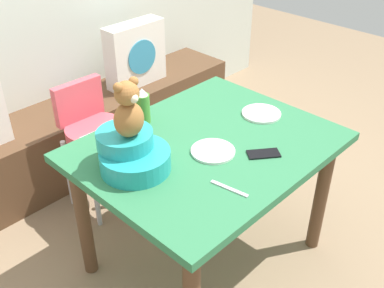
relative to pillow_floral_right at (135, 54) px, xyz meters
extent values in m
plane|color=#8C7256|center=(-0.56, -1.19, -0.68)|extent=(8.00, 8.00, 0.00)
cube|color=brown|center=(-0.56, 0.02, -0.45)|extent=(2.60, 0.44, 0.46)
cube|color=white|center=(0.00, 0.00, 0.00)|extent=(0.44, 0.14, 0.44)
cylinder|color=teal|center=(0.00, -0.07, 0.00)|extent=(0.24, 0.01, 0.24)
cube|color=#996BA1|center=(-0.45, 0.02, -0.19)|extent=(0.20, 0.14, 0.06)
cube|color=#2D7247|center=(-0.56, -1.19, 0.04)|extent=(1.16, 0.93, 0.04)
cylinder|color=brown|center=(-0.07, -1.56, -0.33)|extent=(0.07, 0.07, 0.70)
cylinder|color=brown|center=(-1.05, -0.82, -0.33)|extent=(0.07, 0.07, 0.70)
cylinder|color=brown|center=(-0.07, -0.82, -0.33)|extent=(0.07, 0.07, 0.70)
cylinder|color=#D84C59|center=(-0.67, -0.43, -0.17)|extent=(0.34, 0.34, 0.10)
cube|color=#D84C59|center=(-0.67, -0.29, -0.01)|extent=(0.30, 0.06, 0.24)
cube|color=white|center=(-0.67, -0.61, -0.10)|extent=(0.30, 0.21, 0.02)
cylinder|color=silver|center=(-0.81, -0.57, -0.45)|extent=(0.03, 0.03, 0.46)
cylinder|color=silver|center=(-0.53, -0.57, -0.45)|extent=(0.03, 0.03, 0.46)
cylinder|color=silver|center=(-0.81, -0.29, -0.45)|extent=(0.03, 0.03, 0.46)
cylinder|color=silver|center=(-0.53, -0.29, -0.45)|extent=(0.03, 0.03, 0.46)
cylinder|color=teal|center=(-0.92, -1.11, 0.10)|extent=(0.30, 0.30, 0.09)
cylinder|color=teal|center=(-0.92, -1.05, 0.18)|extent=(0.24, 0.24, 0.07)
ellipsoid|color=#9D6532|center=(-0.92, -1.09, 0.29)|extent=(0.13, 0.11, 0.15)
sphere|color=#9D6532|center=(-0.92, -1.09, 0.41)|extent=(0.10, 0.10, 0.10)
sphere|color=beige|center=(-0.92, -1.13, 0.40)|extent=(0.04, 0.04, 0.04)
sphere|color=#9D6532|center=(-0.96, -1.09, 0.45)|extent=(0.04, 0.04, 0.04)
sphere|color=#9D6532|center=(-0.88, -1.09, 0.45)|extent=(0.04, 0.04, 0.04)
cylinder|color=#4C8C33|center=(-0.64, -0.83, 0.13)|extent=(0.07, 0.07, 0.15)
cone|color=white|center=(-0.64, -0.83, 0.23)|extent=(0.06, 0.06, 0.03)
cylinder|color=#9E332D|center=(-0.78, -0.85, 0.11)|extent=(0.08, 0.08, 0.09)
torus|color=#9E332D|center=(-0.72, -0.85, 0.11)|extent=(0.06, 0.01, 0.06)
cylinder|color=white|center=(-0.17, -1.21, 0.07)|extent=(0.20, 0.20, 0.01)
cylinder|color=white|center=(-0.60, -1.26, 0.07)|extent=(0.20, 0.20, 0.01)
cube|color=black|center=(-0.45, -1.43, 0.06)|extent=(0.16, 0.14, 0.01)
cube|color=silver|center=(-0.75, -1.48, 0.06)|extent=(0.04, 0.17, 0.01)
camera|label=1|loc=(-1.88, -2.38, 1.21)|focal=42.83mm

